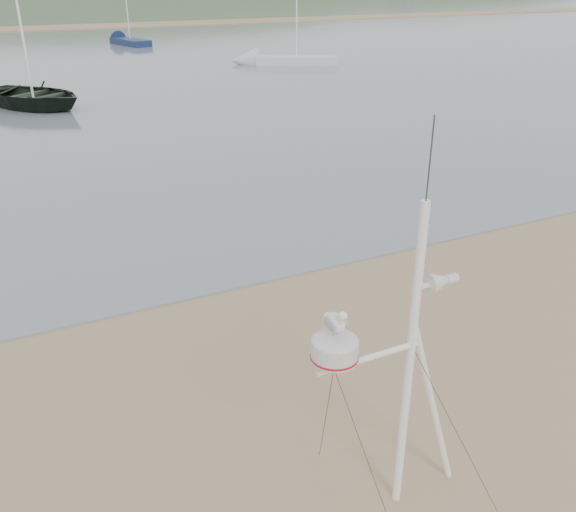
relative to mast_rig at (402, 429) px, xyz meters
name	(u,v)px	position (x,y,z in m)	size (l,w,h in m)	color
ground	(163,473)	(-2.25, 1.62, -1.07)	(560.00, 560.00, 0.00)	#917553
hill_ridge	(31,53)	(16.27, 236.62, -20.76)	(620.00, 180.00, 80.00)	#273B18
mast_rig	(402,429)	(0.00, 0.00, 0.00)	(1.96, 2.09, 4.42)	white
boat_dark	(24,44)	(-1.20, 25.60, 1.67)	(3.86, 1.12, 5.40)	black
sailboat_blue_far	(122,40)	(8.56, 51.61, -0.76)	(2.93, 6.45, 6.26)	#15244B
sailboat_white_near	(268,60)	(14.20, 34.00, -0.77)	(7.15, 4.50, 7.03)	silver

